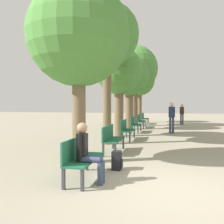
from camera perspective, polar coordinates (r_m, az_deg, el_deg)
The scene contains 17 objects.
ground_plane at distance 5.19m, azimuth 12.97°, elevation -17.09°, with size 80.00×80.00×0.00m, color gray.
bench_row_0 at distance 5.69m, azimuth -7.16°, elevation -9.78°, with size 0.48×1.55×0.93m.
bench_row_1 at distance 8.62m, azimuth -0.16°, elevation -5.77°, with size 0.48×1.55×0.93m.
bench_row_2 at distance 11.64m, azimuth 3.21°, elevation -3.77°, with size 0.48×1.55×0.93m.
bench_row_3 at distance 14.69m, azimuth 5.18°, elevation -2.60°, with size 0.48×1.55×0.93m.
bench_row_4 at distance 17.75m, azimuth 6.46°, elevation -1.83°, with size 0.48×1.55×0.93m.
bench_row_5 at distance 20.83m, azimuth 7.37°, elevation -1.28°, with size 0.48×1.55×0.93m.
tree_row_0 at distance 7.41m, azimuth -7.64°, elevation 16.88°, with size 2.93×2.93×5.10m.
tree_row_1 at distance 10.76m, azimuth -1.16°, elevation 17.03°, with size 2.66×2.66×5.89m.
tree_row_2 at distance 13.05m, azimuth 1.60°, elevation 9.08°, with size 2.45×2.45×4.62m.
tree_row_3 at distance 16.47m, azimuth 3.93°, elevation 8.05°, with size 2.61×2.61×4.85m.
tree_row_4 at distance 19.18m, azimuth 5.15°, elevation 9.69°, with size 3.52×3.52×6.10m.
tree_row_5 at distance 22.69m, azimuth 6.34°, elevation 7.01°, with size 2.67×2.67×5.10m.
person_seated at distance 5.36m, azimuth -5.63°, elevation -8.84°, with size 0.59×0.34×1.29m.
backpack at distance 6.49m, azimuth 1.13°, elevation -11.02°, with size 0.25×0.30×0.48m.
pedestrian_near at distance 14.55m, azimuth 13.50°, elevation -0.80°, with size 0.36×0.24×1.77m.
pedestrian_mid at distance 20.69m, azimuth 15.69°, elevation -0.21°, with size 0.34×0.28×1.66m.
Camera 1 is at (-0.04, -4.91, 1.68)m, focal length 40.00 mm.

